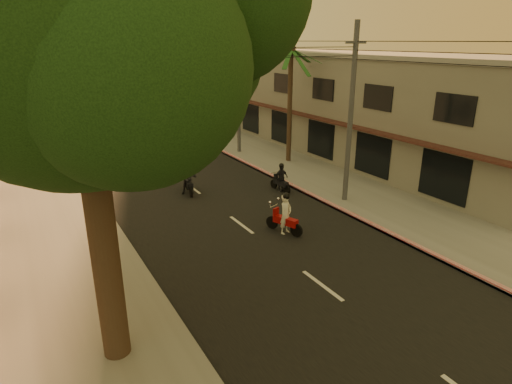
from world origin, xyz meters
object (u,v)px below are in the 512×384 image
scooter_mid_b (281,179)px  parked_car (179,130)px  broadleaf_tree (92,21)px  palm_tree (291,56)px  scooter_far_a (154,155)px  scooter_far_b (186,131)px  scooter_red (285,215)px  scooter_mid_a (189,179)px

scooter_mid_b → parked_car: 16.15m
broadleaf_tree → palm_tree: bearing=43.5°
broadleaf_tree → scooter_mid_b: (10.76, 8.90, -7.73)m
palm_tree → scooter_mid_b: (-3.85, -4.95, -6.40)m
scooter_far_a → scooter_far_b: (4.78, 6.50, -0.06)m
scooter_red → scooter_mid_b: bearing=38.5°
scooter_far_b → parked_car: scooter_far_b is taller
broadleaf_tree → scooter_far_a: 19.69m
palm_tree → parked_car: size_ratio=1.91×
scooter_mid_a → scooter_mid_b: 5.14m
broadleaf_tree → scooter_mid_b: size_ratio=7.14×
scooter_far_a → parked_car: (4.61, 7.91, -0.21)m
scooter_red → parked_car: size_ratio=0.45×
palm_tree → parked_car: bearing=109.5°
scooter_mid_a → parked_car: (4.52, 13.93, -0.19)m
palm_tree → scooter_far_a: bearing=159.0°
palm_tree → scooter_red: bearing=-124.7°
scooter_red → scooter_mid_a: (-1.76, 6.99, 0.03)m
palm_tree → scooter_far_b: 12.25m
palm_tree → scooter_far_b: palm_tree is taller
broadleaf_tree → scooter_far_b: bearing=65.4°
scooter_far_a → scooter_far_b: bearing=37.2°
scooter_red → scooter_mid_b: (2.87, 4.77, -0.10)m
scooter_far_a → parked_car: bearing=43.3°
broadleaf_tree → scooter_far_a: bearing=70.6°
scooter_far_b → palm_tree: bearing=-76.8°
broadleaf_tree → scooter_mid_a: bearing=61.2°
scooter_mid_a → scooter_far_b: size_ratio=1.05×
scooter_mid_a → scooter_far_a: bearing=103.8°
scooter_mid_a → parked_car: bearing=84.9°
scooter_mid_b → scooter_far_a: (-4.73, 8.24, 0.15)m
broadleaf_tree → scooter_mid_a: 14.80m
scooter_far_b → parked_car: (-0.17, 1.41, -0.15)m
scooter_mid_b → scooter_mid_a: bearing=148.4°
parked_car → scooter_mid_a: bearing=-112.3°
scooter_mid_b → scooter_red: bearing=-127.1°
scooter_mid_a → scooter_far_b: bearing=82.4°
palm_tree → scooter_mid_a: palm_tree is taller
scooter_red → scooter_mid_a: size_ratio=0.98×
scooter_far_b → broadleaf_tree: bearing=-122.6°
broadleaf_tree → scooter_mid_b: 15.96m
broadleaf_tree → scooter_far_a: broadleaf_tree is taller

